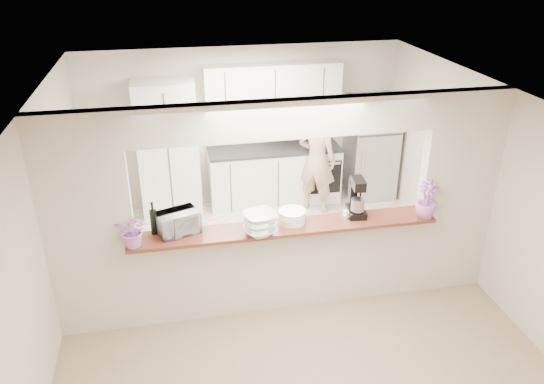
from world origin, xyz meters
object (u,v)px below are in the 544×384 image
object	(u,v)px
toaster_oven	(178,222)
stand_mixer	(357,198)
person	(317,161)
refrigerator	(371,148)

from	to	relation	value
toaster_oven	stand_mixer	distance (m)	2.00
toaster_oven	person	world-z (taller)	person
toaster_oven	person	xyz separation A→B (m)	(2.19, 2.25, -0.37)
refrigerator	person	xyz separation A→B (m)	(-1.01, -0.35, -0.01)
toaster_oven	stand_mixer	size ratio (longest dim) A/B	0.96
refrigerator	stand_mixer	xyz separation A→B (m)	(-1.20, -2.58, 0.44)
refrigerator	person	bearing A→B (deg)	-160.97
person	refrigerator	bearing A→B (deg)	-124.22
toaster_oven	refrigerator	bearing A→B (deg)	19.20
refrigerator	stand_mixer	size ratio (longest dim) A/B	3.76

